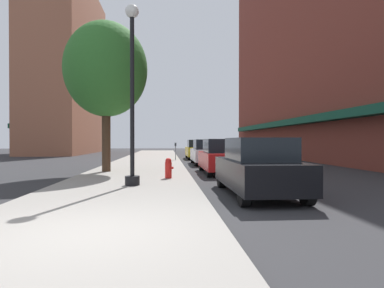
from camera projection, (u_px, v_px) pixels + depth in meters
The scene contains 12 objects.
ground_plane at pixel (203, 163), 23.36m from camera, with size 90.00×90.00×0.00m, color #2D2D30.
sidewalk_slab at pixel (148, 161), 24.04m from camera, with size 4.80×50.00×0.12m, color gray.
building_right_brick at pixel (324, 14), 28.08m from camera, with size 6.80×40.00×25.09m.
building_far_background at pixel (68, 70), 41.02m from camera, with size 6.80×18.00×21.11m.
lamppost at pixel (132, 91), 10.62m from camera, with size 0.48×0.48×5.90m.
fire_hydrant at pixel (168, 168), 12.65m from camera, with size 0.33×0.26×0.79m.
parking_meter_near at pixel (175, 149), 24.34m from camera, with size 0.14×0.09×1.31m.
tree_near at pixel (106, 70), 15.39m from camera, with size 3.89×3.89×7.08m.
car_black at pixel (258, 167), 9.36m from camera, with size 1.80×4.30×1.66m.
car_red at pixel (221, 157), 15.59m from camera, with size 1.80×4.30×1.66m.
car_white at pixel (206, 152), 21.50m from camera, with size 1.80×4.30×1.66m.
car_yellow at pixel (197, 150), 28.02m from camera, with size 1.80×4.30×1.66m.
Camera 1 is at (1.38, -5.21, 1.58)m, focal length 30.46 mm.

